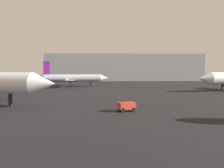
{
  "coord_description": "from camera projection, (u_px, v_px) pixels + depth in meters",
  "views": [
    {
      "loc": [
        -0.96,
        -8.99,
        5.82
      ],
      "look_at": [
        1.15,
        40.77,
        3.0
      ],
      "focal_mm": 38.07,
      "sensor_mm": 36.0,
      "label": 1
    }
  ],
  "objects": [
    {
      "name": "airplane_far_right",
      "position": [
        72.0,
        78.0,
        87.38
      ],
      "size": [
        26.52,
        22.29,
        9.25
      ],
      "rotation": [
        0.0,
        0.0,
        0.13
      ],
      "color": "#B2BCCC",
      "rests_on": "ground_plane"
    },
    {
      "name": "baggage_cart",
      "position": [
        127.0,
        106.0,
        33.87
      ],
      "size": [
        2.7,
        2.05,
        1.3
      ],
      "rotation": [
        0.0,
        0.0,
        0.34
      ],
      "color": "red",
      "rests_on": "ground_plane"
    },
    {
      "name": "terminal_building",
      "position": [
        124.0,
        68.0,
        140.66
      ],
      "size": [
        88.64,
        21.82,
        15.12
      ],
      "primitive_type": "cube",
      "color": "#999EA3",
      "rests_on": "ground_plane"
    }
  ]
}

